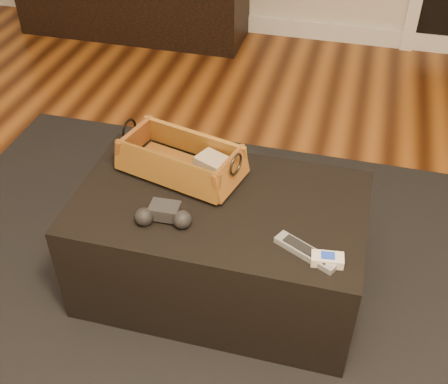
% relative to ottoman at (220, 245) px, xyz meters
% --- Properties ---
extents(floor, '(5.00, 5.50, 0.01)m').
position_rel_ottoman_xyz_m(floor, '(-0.18, -0.38, -0.23)').
color(floor, brown).
rests_on(floor, ground).
extents(baseboard, '(5.00, 0.04, 0.12)m').
position_rel_ottoman_xyz_m(baseboard, '(-0.18, 2.35, -0.16)').
color(baseboard, white).
rests_on(baseboard, floor).
extents(area_rug, '(2.60, 2.00, 0.01)m').
position_rel_ottoman_xyz_m(area_rug, '(-0.00, -0.05, -0.22)').
color(area_rug, black).
rests_on(area_rug, floor).
extents(ottoman, '(1.00, 0.60, 0.42)m').
position_rel_ottoman_xyz_m(ottoman, '(0.00, 0.00, 0.00)').
color(ottoman, black).
rests_on(ottoman, area_rug).
extents(tv_remote, '(0.24, 0.09, 0.02)m').
position_rel_ottoman_xyz_m(tv_remote, '(-0.20, 0.11, 0.24)').
color(tv_remote, black).
rests_on(tv_remote, wicker_basket).
extents(cloth_bundle, '(0.15, 0.13, 0.07)m').
position_rel_ottoman_xyz_m(cloth_bundle, '(-0.05, 0.12, 0.26)').
color(cloth_bundle, tan).
rests_on(cloth_bundle, wicker_basket).
extents(wicker_basket, '(0.49, 0.33, 0.16)m').
position_rel_ottoman_xyz_m(wicker_basket, '(-0.18, 0.12, 0.26)').
color(wicker_basket, brown).
rests_on(wicker_basket, ottoman).
extents(game_controller, '(0.19, 0.11, 0.06)m').
position_rel_ottoman_xyz_m(game_controller, '(-0.15, -0.15, 0.24)').
color(game_controller, '#242426').
rests_on(game_controller, ottoman).
extents(silver_remote, '(0.21, 0.14, 0.02)m').
position_rel_ottoman_xyz_m(silver_remote, '(0.32, -0.18, 0.22)').
color(silver_remote, '#939599').
rests_on(silver_remote, ottoman).
extents(cream_gadget, '(0.10, 0.06, 0.04)m').
position_rel_ottoman_xyz_m(cream_gadget, '(0.39, -0.20, 0.23)').
color(cream_gadget, silver).
rests_on(cream_gadget, ottoman).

